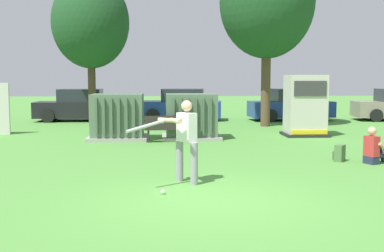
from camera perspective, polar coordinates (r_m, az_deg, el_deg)
name	(u,v)px	position (r m, az deg, el deg)	size (l,w,h in m)	color
ground_plane	(210,200)	(8.89, 2.18, -8.70)	(96.00, 96.00, 0.00)	#51933D
transformer_west	(118,117)	(17.48, -8.71, 1.00)	(2.10, 1.70, 1.62)	#9E9B93
transformer_mid_west	(191,117)	(17.47, -0.10, 1.07)	(2.10, 1.70, 1.62)	#9E9B93
generator_enclosure	(305,106)	(18.85, 13.13, 2.32)	(1.60, 1.40, 2.30)	#262626
park_bench	(171,127)	(16.59, -2.49, -0.07)	(1.82, 0.51, 0.92)	#2D2823
batter	(185,137)	(10.12, -0.88, -1.31)	(1.42, 1.19, 1.74)	gray
sports_ball	(163,192)	(9.34, -3.42, -7.72)	(0.09, 0.09, 0.09)	white
seated_spectator	(374,149)	(13.35, 20.61, -2.55)	(0.79, 0.66, 0.96)	#282D4C
backpack	(339,153)	(13.42, 16.90, -3.09)	(0.37, 0.38, 0.44)	#4C723F
tree_left	(91,23)	(23.79, -11.81, 11.76)	(3.63, 3.63, 6.93)	#4C3828
tree_center_left	(267,2)	(22.38, 8.79, 14.14)	(4.20, 4.20, 8.02)	brown
parked_car_leftmost	(79,106)	(25.26, -13.17, 2.29)	(4.21, 1.93, 1.62)	black
parked_car_left_of_center	(181,106)	(25.06, -1.30, 2.41)	(4.37, 2.30, 1.62)	navy
parked_car_right_of_center	(291,106)	(25.49, 11.58, 2.35)	(4.32, 2.16, 1.62)	navy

